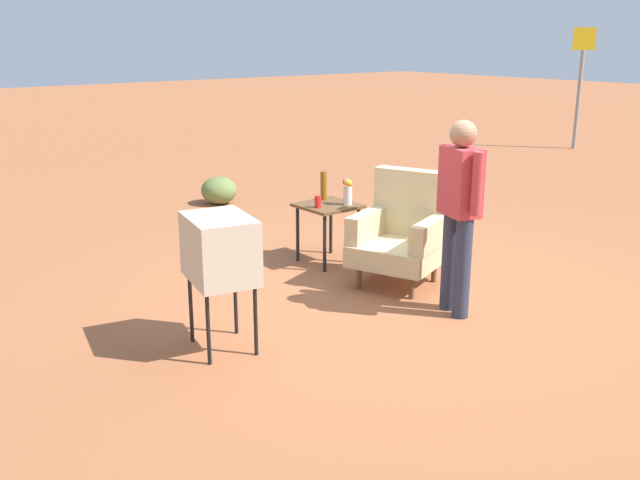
{
  "coord_description": "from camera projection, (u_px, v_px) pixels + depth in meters",
  "views": [
    {
      "loc": [
        4.26,
        -4.36,
        2.28
      ],
      "look_at": [
        -0.14,
        -0.85,
        0.65
      ],
      "focal_mm": 39.64,
      "sensor_mm": 36.0,
      "label": 1
    }
  ],
  "objects": [
    {
      "name": "bottle_tall_amber",
      "position": [
        324.0,
        185.0,
        7.4
      ],
      "size": [
        0.07,
        0.07,
        0.3
      ],
      "primitive_type": "cylinder",
      "color": "brown",
      "rests_on": "side_table"
    },
    {
      "name": "person_standing",
      "position": [
        459.0,
        206.0,
        5.79
      ],
      "size": [
        0.55,
        0.32,
        1.64
      ],
      "color": "#2D3347",
      "rests_on": "ground"
    },
    {
      "name": "side_table",
      "position": [
        328.0,
        213.0,
        7.26
      ],
      "size": [
        0.56,
        0.56,
        0.62
      ],
      "color": "black",
      "rests_on": "ground"
    },
    {
      "name": "ground_plane",
      "position": [
        402.0,
        295.0,
        6.44
      ],
      "size": [
        60.0,
        60.0,
        0.0
      ],
      "primitive_type": "plane",
      "color": "#A05B38"
    },
    {
      "name": "tv_on_stand",
      "position": [
        220.0,
        249.0,
        5.15
      ],
      "size": [
        0.68,
        0.56,
        1.03
      ],
      "color": "black",
      "rests_on": "ground"
    },
    {
      "name": "flower_vase",
      "position": [
        348.0,
        190.0,
        7.17
      ],
      "size": [
        0.14,
        0.1,
        0.27
      ],
      "color": "silver",
      "rests_on": "side_table"
    },
    {
      "name": "armchair",
      "position": [
        403.0,
        232.0,
        6.66
      ],
      "size": [
        0.99,
        1.0,
        1.06
      ],
      "color": "brown",
      "rests_on": "ground"
    },
    {
      "name": "road_sign",
      "position": [
        580.0,
        81.0,
        14.45
      ],
      "size": [
        0.33,
        0.33,
        2.44
      ],
      "color": "gray",
      "rests_on": "ground"
    },
    {
      "name": "soda_can_red",
      "position": [
        318.0,
        202.0,
        7.07
      ],
      "size": [
        0.07,
        0.07,
        0.12
      ],
      "primitive_type": "cylinder",
      "color": "red",
      "rests_on": "side_table"
    },
    {
      "name": "shrub_far",
      "position": [
        219.0,
        190.0,
        9.9
      ],
      "size": [
        0.5,
        0.5,
        0.39
      ],
      "primitive_type": "ellipsoid",
      "color": "olive",
      "rests_on": "ground"
    }
  ]
}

